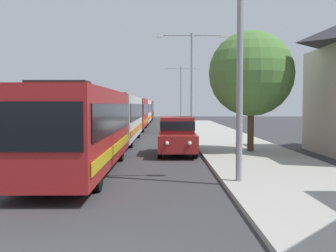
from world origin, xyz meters
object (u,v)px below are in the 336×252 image
(bus_middle, at_px, (133,113))
(bus_fourth_in_line, at_px, (140,111))
(roadside_tree, at_px, (251,74))
(bus_rear, at_px, (145,110))
(streetlamp_near, at_px, (240,18))
(bus_lead, at_px, (81,127))
(white_suv, at_px, (177,134))
(bus_second_in_line, at_px, (118,117))
(streetlamp_mid, at_px, (192,72))
(streetlamp_far, at_px, (181,88))

(bus_middle, height_order, bus_fourth_in_line, same)
(bus_middle, xyz_separation_m, roadside_tree, (7.46, -19.67, 2.38))
(bus_rear, relative_size, streetlamp_near, 1.28)
(bus_middle, relative_size, roadside_tree, 1.78)
(bus_lead, relative_size, roadside_tree, 1.81)
(bus_middle, bearing_deg, bus_rear, 90.00)
(bus_fourth_in_line, distance_m, white_suv, 32.10)
(bus_rear, xyz_separation_m, streetlamp_near, (5.40, -52.40, 3.47))
(bus_second_in_line, relative_size, bus_middle, 1.13)
(white_suv, relative_size, streetlamp_near, 0.58)
(streetlamp_near, distance_m, roadside_tree, 8.46)
(bus_middle, distance_m, bus_rear, 24.60)
(bus_lead, distance_m, bus_rear, 49.86)
(bus_middle, distance_m, streetlamp_near, 28.53)
(bus_lead, distance_m, streetlamp_near, 6.90)
(streetlamp_mid, bearing_deg, bus_middle, 133.83)
(streetlamp_far, height_order, roadside_tree, streetlamp_far)
(bus_rear, bearing_deg, streetlamp_far, -56.12)
(roadside_tree, bearing_deg, streetlamp_far, 93.26)
(bus_second_in_line, relative_size, bus_fourth_in_line, 1.00)
(bus_fourth_in_line, distance_m, bus_rear, 12.59)
(bus_second_in_line, distance_m, streetlamp_near, 16.21)
(bus_middle, height_order, streetlamp_mid, streetlamp_mid)
(streetlamp_near, relative_size, streetlamp_far, 1.09)
(bus_lead, bearing_deg, bus_rear, 90.00)
(streetlamp_near, height_order, streetlamp_far, streetlamp_near)
(roadside_tree, bearing_deg, streetlamp_near, -104.24)
(bus_lead, relative_size, streetlamp_near, 1.34)
(bus_lead, distance_m, bus_middle, 25.27)
(roadside_tree, bearing_deg, bus_lead, -143.13)
(white_suv, distance_m, streetlamp_far, 36.66)
(bus_lead, relative_size, streetlamp_far, 1.46)
(bus_second_in_line, bearing_deg, streetlamp_mid, 53.47)
(bus_second_in_line, xyz_separation_m, roadside_tree, (7.46, -6.76, 2.38))
(roadside_tree, bearing_deg, bus_second_in_line, 137.81)
(bus_second_in_line, relative_size, streetlamp_near, 1.48)
(white_suv, relative_size, streetlamp_mid, 0.57)
(bus_second_in_line, height_order, white_suv, bus_second_in_line)
(bus_lead, xyz_separation_m, streetlamp_near, (5.40, -2.53, 3.47))
(white_suv, bearing_deg, streetlamp_mid, 83.20)
(roadside_tree, bearing_deg, streetlamp_mid, 98.35)
(bus_fourth_in_line, bearing_deg, bus_rear, 90.00)
(white_suv, height_order, roadside_tree, roadside_tree)
(bus_middle, relative_size, bus_fourth_in_line, 0.89)
(bus_lead, xyz_separation_m, white_suv, (3.70, 5.40, -0.66))
(bus_rear, xyz_separation_m, roadside_tree, (7.46, -44.27, 2.38))
(bus_rear, xyz_separation_m, streetlamp_mid, (5.40, -30.22, 3.57))
(bus_middle, height_order, streetlamp_near, streetlamp_near)
(bus_middle, relative_size, streetlamp_mid, 1.30)
(bus_rear, distance_m, white_suv, 44.63)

